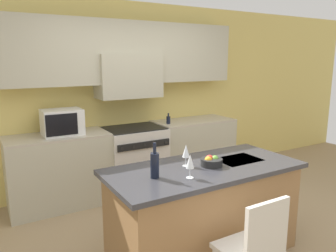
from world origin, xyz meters
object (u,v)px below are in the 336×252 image
range_stove (134,159)px  wine_bottle (155,165)px  microwave (62,122)px  wine_glass_near (190,162)px  oil_bottle_on_counter (168,120)px  fruit_bowl (211,161)px  wine_glass_far (186,152)px  island_chair (255,246)px

range_stove → wine_bottle: 2.01m
microwave → range_stove: bearing=-1.1°
wine_glass_near → oil_bottle_on_counter: 2.15m
microwave → fruit_bowl: 2.07m
range_stove → fruit_bowl: fruit_bowl is taller
wine_glass_far → fruit_bowl: bearing=-26.6°
fruit_bowl → oil_bottle_on_counter: bearing=72.3°
microwave → fruit_bowl: bearing=-62.5°
microwave → wine_glass_near: bearing=-73.5°
wine_glass_far → fruit_bowl: size_ratio=1.02×
island_chair → wine_glass_far: size_ratio=4.34×
island_chair → wine_glass_far: wine_glass_far is taller
microwave → wine_glass_near: size_ratio=2.30×
range_stove → fruit_bowl: bearing=-90.6°
island_chair → wine_glass_near: (-0.19, 0.59, 0.52)m
wine_bottle → wine_glass_near: wine_bottle is taller
microwave → wine_bottle: bearing=-79.4°
wine_bottle → fruit_bowl: size_ratio=1.49×
oil_bottle_on_counter → wine_glass_near: bearing=-115.5°
range_stove → wine_bottle: size_ratio=3.05×
island_chair → wine_bottle: wine_bottle is taller
wine_bottle → oil_bottle_on_counter: (1.18, 1.78, -0.01)m
island_chair → fruit_bowl: bearing=77.3°
microwave → oil_bottle_on_counter: bearing=-2.5°
wine_bottle → wine_glass_far: 0.41m
microwave → island_chair: size_ratio=0.53×
wine_glass_near → wine_glass_far: size_ratio=1.00×
microwave → fruit_bowl: size_ratio=2.35×
microwave → wine_glass_far: size_ratio=2.30×
range_stove → fruit_bowl: (-0.02, -1.81, 0.47)m
wine_bottle → fruit_bowl: wine_bottle is taller
island_chair → wine_glass_near: size_ratio=4.34×
fruit_bowl → wine_bottle: bearing=-178.8°
wine_bottle → fruit_bowl: bearing=1.2°
range_stove → oil_bottle_on_counter: (0.55, -0.05, 0.54)m
range_stove → island_chair: 2.59m
wine_glass_far → range_stove: bearing=82.2°
wine_glass_far → oil_bottle_on_counter: bearing=64.8°
wine_bottle → wine_glass_far: (0.39, 0.12, 0.03)m
fruit_bowl → oil_bottle_on_counter: 1.85m
microwave → fruit_bowl: microwave is taller
wine_bottle → wine_glass_far: size_ratio=1.46×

